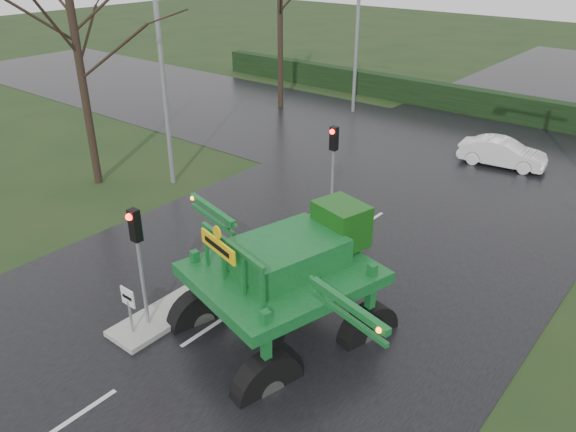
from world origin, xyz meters
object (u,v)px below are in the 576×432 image
Objects in this scene: traffic_signal_near at (137,244)px; white_sedan at (500,166)px; traffic_signal_mid at (333,152)px; keep_left_sign at (129,303)px; street_light_left_far at (363,6)px; crop_sprayer at (202,249)px; street_light_left_near at (164,38)px.

white_sedan is at bearing 80.48° from traffic_signal_near.
traffic_signal_mid reaches higher than white_sedan.
traffic_signal_near is at bearing 90.00° from keep_left_sign.
white_sedan is at bearing 72.15° from traffic_signal_mid.
white_sedan is at bearing -18.35° from street_light_left_far.
keep_left_sign is 0.17× the size of crop_sprayer.
street_light_left_near reaches higher than traffic_signal_mid.
street_light_left_near and street_light_left_far have the same top height.
crop_sprayer is (0.85, 1.33, -0.45)m from traffic_signal_near.
white_sedan is (2.12, 16.40, -2.14)m from crop_sprayer.
traffic_signal_mid is 0.35× the size of street_light_left_near.
traffic_signal_near is 10.40m from street_light_left_near.
traffic_signal_mid is 14.68m from street_light_left_far.
traffic_signal_near reaches higher than white_sedan.
traffic_signal_near reaches higher than keep_left_sign.
traffic_signal_mid is 0.35× the size of street_light_left_far.
keep_left_sign is at bearing -90.00° from traffic_signal_mid.
street_light_left_near is at bearing -167.79° from traffic_signal_mid.
traffic_signal_near is 22.37m from street_light_left_far.
traffic_signal_mid is at bearing -61.14° from street_light_left_far.
traffic_signal_near is 0.93× the size of white_sedan.
street_light_left_far is 1.27× the size of crop_sprayer.
street_light_left_near is (-6.89, -1.49, 3.40)m from traffic_signal_mid.
keep_left_sign is at bearing -90.00° from traffic_signal_near.
white_sedan is (9.87, 10.73, -5.99)m from street_light_left_near.
street_light_left_near reaches higher than white_sedan.
keep_left_sign is at bearing -100.75° from crop_sprayer.
keep_left_sign is 0.14× the size of street_light_left_near.
traffic_signal_mid is at bearing 12.21° from street_light_left_near.
crop_sprayer is (0.85, 1.83, 1.08)m from keep_left_sign.
keep_left_sign is 0.14× the size of street_light_left_far.
traffic_signal_near is 0.45× the size of crop_sprayer.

